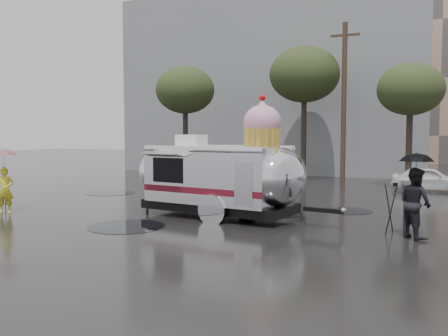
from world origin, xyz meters
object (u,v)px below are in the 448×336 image
at_px(person_left, 5,190).
at_px(person_right, 415,203).
at_px(airstream_trailer, 221,174).
at_px(tripod, 395,204).

xyz_separation_m(person_left, person_right, (13.40, 1.28, 0.14)).
distance_m(airstream_trailer, person_left, 7.67).
height_order(airstream_trailer, person_left, airstream_trailer).
bearing_deg(person_left, tripod, -25.88).
bearing_deg(person_right, airstream_trailer, 41.96).
distance_m(airstream_trailer, tripod, 5.68).
bearing_deg(person_left, person_right, -27.62).
xyz_separation_m(airstream_trailer, tripod, (5.60, -0.74, -0.60)).
relative_size(airstream_trailer, tripod, 5.24).
xyz_separation_m(person_left, tripod, (12.87, 1.63, 0.03)).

